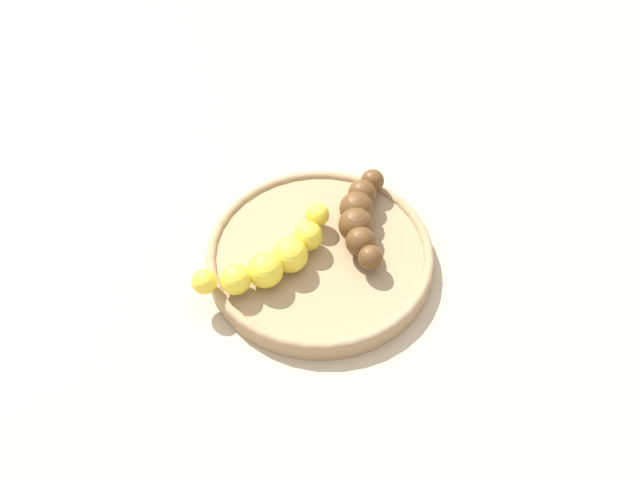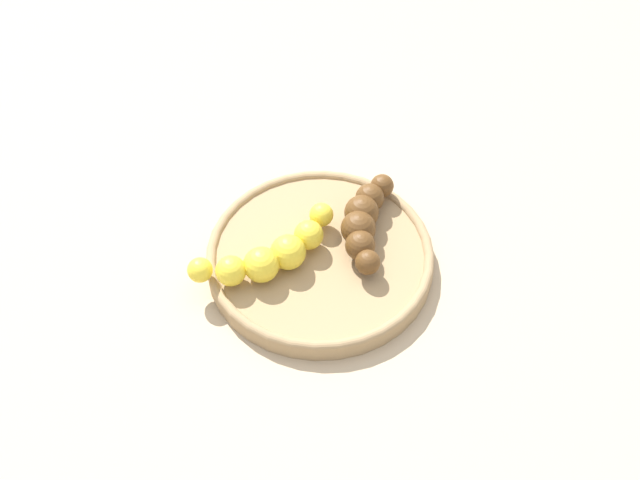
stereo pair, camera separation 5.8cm
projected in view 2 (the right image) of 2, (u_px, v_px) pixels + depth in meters
ground_plane at (320, 264)px, 0.77m from camera, size 2.40×2.40×0.00m
fruit_bowl at (320, 256)px, 0.76m from camera, size 0.23×0.23×0.02m
banana_yellow at (271, 253)px, 0.73m from camera, size 0.15×0.08×0.04m
banana_overripe at (364, 221)px, 0.75m from camera, size 0.07×0.12×0.04m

